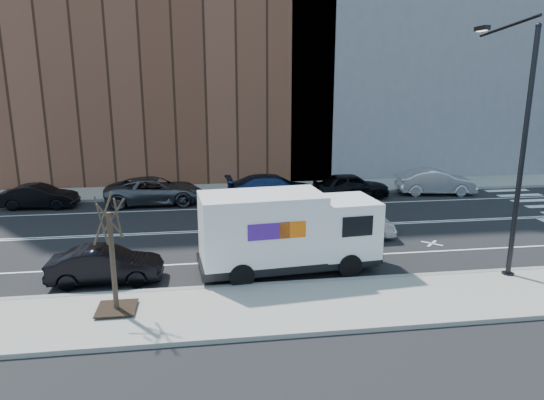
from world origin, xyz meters
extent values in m
plane|color=black|center=(0.00, 0.00, 0.00)|extent=(120.00, 120.00, 0.00)
cube|color=gray|center=(0.00, -8.80, 0.07)|extent=(44.00, 3.60, 0.15)
cube|color=gray|center=(0.00, 8.80, 0.07)|extent=(44.00, 3.60, 0.15)
cube|color=gray|center=(0.00, -7.00, 0.08)|extent=(44.00, 0.25, 0.17)
cube|color=gray|center=(0.00, 7.00, 0.08)|extent=(44.00, 0.25, 0.17)
cube|color=brown|center=(-8.00, 15.60, 11.00)|extent=(26.00, 10.00, 22.00)
cube|color=slate|center=(12.00, 15.60, 13.00)|extent=(20.00, 10.00, 26.00)
cylinder|color=black|center=(7.00, -7.40, 4.50)|extent=(0.18, 0.18, 9.00)
cylinder|color=black|center=(7.00, -7.40, 0.10)|extent=(0.44, 0.44, 0.20)
sphere|color=black|center=(7.00, -7.40, 8.95)|extent=(0.20, 0.20, 0.20)
cylinder|color=black|center=(7.00, -5.70, 9.10)|extent=(0.11, 3.49, 0.48)
cube|color=black|center=(7.00, -4.00, 9.20)|extent=(0.25, 0.80, 0.18)
cube|color=#FFF2CC|center=(7.00, -4.00, 9.10)|extent=(0.18, 0.55, 0.03)
cube|color=black|center=(-7.00, -8.40, 0.23)|extent=(1.20, 1.20, 0.04)
cylinder|color=#382B1E|center=(-7.00, -8.40, 1.75)|extent=(0.16, 0.16, 3.20)
cylinder|color=#382B1E|center=(-6.75, -8.40, 3.15)|extent=(0.06, 0.80, 1.44)
cylinder|color=#382B1E|center=(-6.92, -8.16, 3.15)|extent=(0.81, 0.31, 1.19)
cylinder|color=#382B1E|center=(-7.20, -8.25, 3.15)|extent=(0.58, 0.76, 1.50)
cylinder|color=#382B1E|center=(-7.20, -8.55, 3.15)|extent=(0.47, 0.61, 1.37)
cylinder|color=#382B1E|center=(-6.92, -8.64, 3.15)|extent=(0.72, 0.29, 1.13)
cube|color=black|center=(-1.10, -5.60, 0.49)|extent=(6.87, 2.87, 0.32)
cube|color=white|center=(1.26, -5.38, 1.67)|extent=(2.36, 2.51, 2.16)
cube|color=black|center=(2.36, -5.28, 2.00)|extent=(0.25, 1.99, 1.03)
cube|color=black|center=(1.37, -6.55, 2.00)|extent=(1.19, 0.15, 0.76)
cube|color=black|center=(1.16, -4.21, 2.00)|extent=(1.19, 0.15, 0.76)
cube|color=black|center=(2.32, -5.29, 0.59)|extent=(0.36, 2.16, 0.38)
cube|color=white|center=(-2.07, -5.69, 1.89)|extent=(4.73, 2.78, 2.48)
cube|color=#47198C|center=(-1.96, -6.89, 2.05)|extent=(1.51, 0.16, 0.59)
cube|color=orange|center=(-1.10, -6.81, 2.05)|extent=(0.97, 0.11, 0.59)
cube|color=#47198C|center=(-2.18, -4.49, 2.05)|extent=(1.51, 0.16, 0.59)
cube|color=orange|center=(-1.32, -4.41, 2.05)|extent=(0.97, 0.11, 0.59)
cylinder|color=black|center=(1.15, -6.48, 0.45)|extent=(0.93, 0.38, 0.91)
cylinder|color=black|center=(0.95, -4.33, 0.45)|extent=(0.93, 0.38, 0.91)
cylinder|color=black|center=(-2.94, -6.85, 0.45)|extent=(0.93, 0.38, 0.91)
cylinder|color=black|center=(-3.13, -4.70, 0.45)|extent=(0.93, 0.38, 0.91)
imported|color=black|center=(-13.60, 5.91, 0.69)|extent=(4.29, 1.79, 1.38)
imported|color=#4B4D53|center=(-7.07, 5.97, 0.80)|extent=(5.83, 2.81, 1.60)
imported|color=#16274D|center=(0.00, 5.39, 0.84)|extent=(5.85, 2.56, 1.67)
imported|color=black|center=(4.91, 5.62, 0.81)|extent=(4.86, 2.23, 1.62)
imported|color=silver|center=(10.71, 6.02, 0.81)|extent=(5.11, 2.37, 1.62)
imported|color=#AFAFB4|center=(2.32, -2.04, 0.72)|extent=(4.44, 1.70, 1.44)
imported|color=black|center=(-7.78, -5.72, 0.66)|extent=(4.03, 1.44, 1.32)
camera|label=1|loc=(-4.14, -22.91, 7.18)|focal=32.00mm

